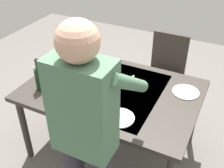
{
  "coord_description": "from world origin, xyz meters",
  "views": [
    {
      "loc": [
        -0.88,
        1.77,
        2.13
      ],
      "look_at": [
        0.0,
        0.0,
        0.79
      ],
      "focal_mm": 44.04,
      "sensor_mm": 36.0,
      "label": 1
    }
  ],
  "objects_px": {
    "dining_table": "(112,95)",
    "wine_bottle": "(39,78)",
    "serving_bowl_pasta": "(69,78)",
    "dinner_plate_near": "(120,118)",
    "wine_glass_right": "(77,90)",
    "chair_near": "(165,69)",
    "water_cup_near_right": "(96,95)",
    "wine_glass_left": "(86,62)",
    "dinner_plate_far": "(186,92)",
    "water_cup_near_left": "(108,64)",
    "person_server": "(86,135)",
    "side_bowl_salad": "(105,81)"
  },
  "relations": [
    {
      "from": "dinner_plate_near",
      "to": "dining_table",
      "type": "bearing_deg",
      "value": -55.34
    },
    {
      "from": "chair_near",
      "to": "water_cup_near_left",
      "type": "bearing_deg",
      "value": 55.6
    },
    {
      "from": "dinner_plate_far",
      "to": "wine_bottle",
      "type": "bearing_deg",
      "value": 23.88
    },
    {
      "from": "wine_glass_right",
      "to": "person_server",
      "type": "bearing_deg",
      "value": 128.1
    },
    {
      "from": "water_cup_near_left",
      "to": "water_cup_near_right",
      "type": "distance_m",
      "value": 0.51
    },
    {
      "from": "serving_bowl_pasta",
      "to": "dinner_plate_near",
      "type": "xyz_separation_m",
      "value": [
        -0.63,
        0.26,
        -0.03
      ]
    },
    {
      "from": "person_server",
      "to": "dinner_plate_far",
      "type": "relative_size",
      "value": 7.34
    },
    {
      "from": "person_server",
      "to": "side_bowl_salad",
      "type": "relative_size",
      "value": 9.38
    },
    {
      "from": "dining_table",
      "to": "wine_glass_left",
      "type": "distance_m",
      "value": 0.42
    },
    {
      "from": "wine_glass_left",
      "to": "dinner_plate_near",
      "type": "distance_m",
      "value": 0.76
    },
    {
      "from": "serving_bowl_pasta",
      "to": "dinner_plate_far",
      "type": "height_order",
      "value": "serving_bowl_pasta"
    },
    {
      "from": "person_server",
      "to": "water_cup_near_right",
      "type": "relative_size",
      "value": 17.83
    },
    {
      "from": "serving_bowl_pasta",
      "to": "dinner_plate_far",
      "type": "bearing_deg",
      "value": -163.45
    },
    {
      "from": "person_server",
      "to": "water_cup_near_left",
      "type": "xyz_separation_m",
      "value": [
        0.4,
        -1.07,
        -0.17
      ]
    },
    {
      "from": "side_bowl_salad",
      "to": "dining_table",
      "type": "bearing_deg",
      "value": 159.48
    },
    {
      "from": "wine_glass_left",
      "to": "dinner_plate_far",
      "type": "xyz_separation_m",
      "value": [
        -0.95,
        -0.08,
        -0.1
      ]
    },
    {
      "from": "wine_bottle",
      "to": "serving_bowl_pasta",
      "type": "xyz_separation_m",
      "value": [
        -0.16,
        -0.21,
        -0.08
      ]
    },
    {
      "from": "chair_near",
      "to": "wine_glass_right",
      "type": "bearing_deg",
      "value": 71.03
    },
    {
      "from": "chair_near",
      "to": "wine_bottle",
      "type": "bearing_deg",
      "value": 56.27
    },
    {
      "from": "wine_glass_left",
      "to": "serving_bowl_pasta",
      "type": "bearing_deg",
      "value": 77.99
    },
    {
      "from": "chair_near",
      "to": "wine_glass_left",
      "type": "xyz_separation_m",
      "value": [
        0.59,
        0.75,
        0.32
      ]
    },
    {
      "from": "dinner_plate_near",
      "to": "person_server",
      "type": "bearing_deg",
      "value": 88.7
    },
    {
      "from": "dining_table",
      "to": "dinner_plate_far",
      "type": "distance_m",
      "value": 0.64
    },
    {
      "from": "dinner_plate_near",
      "to": "water_cup_near_left",
      "type": "bearing_deg",
      "value": -56.53
    },
    {
      "from": "wine_glass_right",
      "to": "dinner_plate_near",
      "type": "relative_size",
      "value": 0.66
    },
    {
      "from": "serving_bowl_pasta",
      "to": "wine_bottle",
      "type": "bearing_deg",
      "value": 53.86
    },
    {
      "from": "dining_table",
      "to": "dinner_plate_near",
      "type": "distance_m",
      "value": 0.41
    },
    {
      "from": "dining_table",
      "to": "wine_bottle",
      "type": "distance_m",
      "value": 0.65
    },
    {
      "from": "wine_glass_right",
      "to": "serving_bowl_pasta",
      "type": "bearing_deg",
      "value": -43.31
    },
    {
      "from": "chair_near",
      "to": "dinner_plate_far",
      "type": "relative_size",
      "value": 3.96
    },
    {
      "from": "dinner_plate_near",
      "to": "wine_glass_right",
      "type": "bearing_deg",
      "value": -6.98
    },
    {
      "from": "chair_near",
      "to": "person_server",
      "type": "bearing_deg",
      "value": 89.55
    },
    {
      "from": "wine_glass_right",
      "to": "serving_bowl_pasta",
      "type": "distance_m",
      "value": 0.32
    },
    {
      "from": "person_server",
      "to": "dinner_plate_near",
      "type": "height_order",
      "value": "person_server"
    },
    {
      "from": "person_server",
      "to": "dinner_plate_far",
      "type": "height_order",
      "value": "person_server"
    },
    {
      "from": "dinner_plate_far",
      "to": "wine_glass_left",
      "type": "bearing_deg",
      "value": 4.67
    },
    {
      "from": "wine_glass_left",
      "to": "wine_glass_right",
      "type": "relative_size",
      "value": 1.0
    },
    {
      "from": "wine_bottle",
      "to": "wine_glass_right",
      "type": "height_order",
      "value": "wine_bottle"
    },
    {
      "from": "person_server",
      "to": "side_bowl_salad",
      "type": "xyz_separation_m",
      "value": [
        0.31,
        -0.81,
        -0.19
      ]
    },
    {
      "from": "side_bowl_salad",
      "to": "dinner_plate_near",
      "type": "height_order",
      "value": "side_bowl_salad"
    },
    {
      "from": "wine_bottle",
      "to": "wine_glass_right",
      "type": "xyz_separation_m",
      "value": [
        -0.38,
        -0.0,
        -0.01
      ]
    },
    {
      "from": "water_cup_near_right",
      "to": "dinner_plate_near",
      "type": "bearing_deg",
      "value": 154.28
    },
    {
      "from": "chair_near",
      "to": "dinner_plate_near",
      "type": "height_order",
      "value": "chair_near"
    },
    {
      "from": "wine_glass_left",
      "to": "wine_glass_right",
      "type": "xyz_separation_m",
      "value": [
        -0.18,
        0.43,
        0.0
      ]
    },
    {
      "from": "serving_bowl_pasta",
      "to": "dinner_plate_near",
      "type": "bearing_deg",
      "value": 157.33
    },
    {
      "from": "dining_table",
      "to": "wine_bottle",
      "type": "height_order",
      "value": "wine_bottle"
    },
    {
      "from": "serving_bowl_pasta",
      "to": "chair_near",
      "type": "bearing_deg",
      "value": -123.17
    },
    {
      "from": "wine_glass_right",
      "to": "serving_bowl_pasta",
      "type": "xyz_separation_m",
      "value": [
        0.23,
        -0.21,
        -0.07
      ]
    },
    {
      "from": "water_cup_near_left",
      "to": "serving_bowl_pasta",
      "type": "bearing_deg",
      "value": 58.98
    },
    {
      "from": "chair_near",
      "to": "wine_glass_left",
      "type": "bearing_deg",
      "value": 51.96
    }
  ]
}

